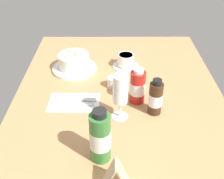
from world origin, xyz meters
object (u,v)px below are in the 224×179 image
Objects in this scene: coffee_cup at (126,61)px; menu_card at (116,176)px; porridge_bowl at (74,62)px; cutlery_setting at (75,102)px; wine_glass at (121,91)px; sauce_bottle_green at (100,137)px; sauce_bottle_red at (138,87)px; creamer_jug at (113,82)px; sauce_bottle_brown at (155,98)px.

coffee_cup is 66.75cm from menu_card.
menu_card reaches higher than porridge_bowl.
porridge_bowl is 1.02× the size of cutlery_setting.
sauce_bottle_green is (19.25, -6.60, -2.86)cm from wine_glass.
wine_glass is 12.58cm from sauce_bottle_red.
coffee_cup is 0.70× the size of wine_glass.
creamer_jug is (-11.01, 14.86, 2.14)cm from cutlery_setting.
sauce_bottle_brown and sauce_bottle_red have the same top height.
sauce_bottle_red is (27.12, 3.28, 3.68)cm from coffee_cup.
cutlery_setting is 1.39× the size of sauce_bottle_red.
creamer_jug is at bearing -138.22° from sauce_bottle_brown.
cutlery_setting is 2.17× the size of menu_card.
wine_glass is at bearing 175.66° from menu_card.
menu_card reaches higher than coffee_cup.
sauce_bottle_green reaches higher than sauce_bottle_brown.
coffee_cup is 1.34× the size of menu_card.
sauce_bottle_green is 1.99× the size of menu_card.
wine_glass is at bearing 31.04° from porridge_bowl.
cutlery_setting is 1.62× the size of coffee_cup.
sauce_bottle_green is at bearing -24.65° from sauce_bottle_red.
porridge_bowl is 1.11× the size of sauce_bottle_green.
wine_glass is 0.96× the size of sauce_bottle_green.
creamer_jug is at bearing -179.65° from menu_card.
menu_card is (29.77, -2.26, -6.73)cm from wine_glass.
sauce_bottle_brown reaches higher than cutlery_setting.
porridge_bowl is 2.21× the size of menu_card.
cutlery_setting is 1.40× the size of sauce_bottle_brown.
porridge_bowl is at bearing -133.61° from sauce_bottle_brown.
sauce_bottle_green reaches higher than menu_card.
cutlery_setting is 22.24cm from wine_glass.
sauce_bottle_brown is at bearing 138.73° from sauce_bottle_green.
sauce_bottle_red is (9.79, 9.21, 4.21)cm from creamer_jug.
coffee_cup is 0.86× the size of sauce_bottle_red.
porridge_bowl is 23.04cm from creamer_jug.
sauce_bottle_red is 1.56× the size of menu_card.
porridge_bowl is 1.16× the size of wine_glass.
wine_glass is 20.55cm from sauce_bottle_green.
coffee_cup is at bearing 169.90° from sauce_bottle_green.
creamer_jug is at bearing 126.53° from cutlery_setting.
porridge_bowl is 36.46cm from sauce_bottle_red.
sauce_bottle_brown reaches higher than menu_card.
sauce_bottle_red reaches higher than menu_card.
porridge_bowl is at bearing -148.96° from wine_glass.
sauce_bottle_red reaches higher than cutlery_setting.
coffee_cup is at bearing -165.02° from sauce_bottle_brown.
cutlery_setting is at bearing -115.74° from wine_glass.
coffee_cup is at bearing 174.75° from wine_glass.
creamer_jug is 21.48cm from wine_glass.
menu_card is (32.30, -14.78, -1.94)cm from sauce_bottle_brown.
sauce_bottle_brown is at bearing 41.78° from creamer_jug.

